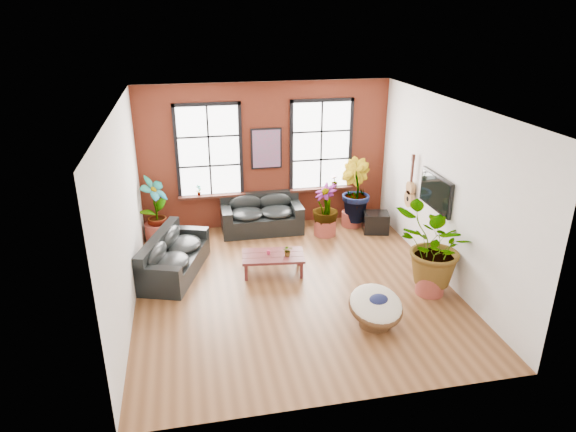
# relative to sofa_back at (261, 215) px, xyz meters

# --- Properties ---
(room) EXTENTS (6.04, 6.54, 3.54)m
(room) POSITION_rel_sofa_back_xyz_m (0.20, -2.71, 1.35)
(room) COLOR brown
(room) RESTS_ON ground
(sofa_back) EXTENTS (1.93, 0.95, 0.88)m
(sofa_back) POSITION_rel_sofa_back_xyz_m (0.00, 0.00, 0.00)
(sofa_back) COLOR black
(sofa_back) RESTS_ON ground
(sofa_left) EXTENTS (1.48, 2.24, 0.82)m
(sofa_left) POSITION_rel_sofa_back_xyz_m (-2.10, -1.82, -0.03)
(sofa_left) COLOR black
(sofa_left) RESTS_ON ground
(coffee_table) EXTENTS (1.33, 0.85, 0.48)m
(coffee_table) POSITION_rel_sofa_back_xyz_m (-0.10, -2.20, -0.04)
(coffee_table) COLOR #4C1B1B
(coffee_table) RESTS_ON ground
(papasan_chair) EXTENTS (1.09, 1.10, 0.70)m
(papasan_chair) POSITION_rel_sofa_back_xyz_m (1.29, -4.40, -0.04)
(papasan_chair) COLOR brown
(papasan_chair) RESTS_ON ground
(poster) EXTENTS (0.74, 0.06, 0.98)m
(poster) POSITION_rel_sofa_back_xyz_m (0.20, 0.33, 1.55)
(poster) COLOR black
(poster) RESTS_ON room
(tv_wall_unit) EXTENTS (0.13, 1.86, 1.20)m
(tv_wall_unit) POSITION_rel_sofa_back_xyz_m (3.14, -2.26, 1.14)
(tv_wall_unit) COLOR black
(tv_wall_unit) RESTS_ON room
(media_box) EXTENTS (0.69, 0.61, 0.49)m
(media_box) POSITION_rel_sofa_back_xyz_m (2.69, -0.65, -0.15)
(media_box) COLOR black
(media_box) RESTS_ON ground
(pot_back_left) EXTENTS (0.67, 0.67, 0.41)m
(pot_back_left) POSITION_rel_sofa_back_xyz_m (-2.47, -0.07, -0.19)
(pot_back_left) COLOR #953C30
(pot_back_left) RESTS_ON ground
(pot_back_right) EXTENTS (0.63, 0.63, 0.36)m
(pot_back_right) POSITION_rel_sofa_back_xyz_m (2.25, -0.16, -0.22)
(pot_back_right) COLOR #953C30
(pot_back_right) RESTS_ON ground
(pot_right_wall) EXTENTS (0.66, 0.66, 0.39)m
(pot_right_wall) POSITION_rel_sofa_back_xyz_m (2.68, -3.60, -0.20)
(pot_right_wall) COLOR #953C30
(pot_right_wall) RESTS_ON ground
(pot_mid) EXTENTS (0.69, 0.69, 0.38)m
(pot_mid) POSITION_rel_sofa_back_xyz_m (1.45, -0.56, -0.21)
(pot_mid) COLOR #953C30
(pot_mid) RESTS_ON ground
(floor_plant_back_left) EXTENTS (0.84, 0.90, 1.41)m
(floor_plant_back_left) POSITION_rel_sofa_back_xyz_m (-2.46, -0.11, 0.46)
(floor_plant_back_left) COLOR #134719
(floor_plant_back_left) RESTS_ON ground
(floor_plant_back_right) EXTENTS (0.87, 0.99, 1.53)m
(floor_plant_back_right) POSITION_rel_sofa_back_xyz_m (2.28, -0.14, 0.52)
(floor_plant_back_right) COLOR #134719
(floor_plant_back_right) RESTS_ON ground
(floor_plant_right_wall) EXTENTS (1.79, 1.70, 1.55)m
(floor_plant_right_wall) POSITION_rel_sofa_back_xyz_m (2.70, -3.57, 0.54)
(floor_plant_right_wall) COLOR #134719
(floor_plant_right_wall) RESTS_ON ground
(floor_plant_mid) EXTENTS (0.78, 0.78, 1.12)m
(floor_plant_mid) POSITION_rel_sofa_back_xyz_m (1.44, -0.56, 0.30)
(floor_plant_mid) COLOR #134719
(floor_plant_mid) RESTS_ON ground
(table_plant) EXTENTS (0.21, 0.18, 0.23)m
(table_plant) POSITION_rel_sofa_back_xyz_m (0.19, -2.30, 0.12)
(table_plant) COLOR #134719
(table_plant) RESTS_ON coffee_table
(sill_plant_left) EXTENTS (0.17, 0.17, 0.27)m
(sill_plant_left) POSITION_rel_sofa_back_xyz_m (-1.45, 0.28, 0.64)
(sill_plant_left) COLOR #134719
(sill_plant_left) RESTS_ON room
(sill_plant_right) EXTENTS (0.19, 0.19, 0.27)m
(sill_plant_right) POSITION_rel_sofa_back_xyz_m (1.90, 0.28, 0.64)
(sill_plant_right) COLOR #134719
(sill_plant_right) RESTS_ON room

